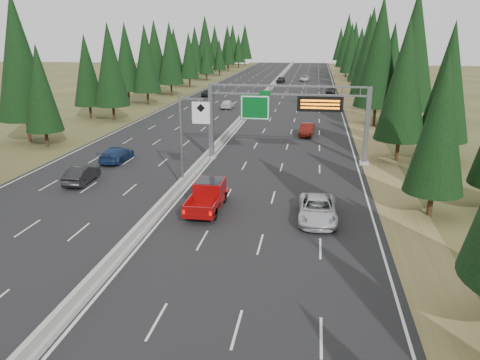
# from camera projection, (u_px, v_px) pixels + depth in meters

# --- Properties ---
(road) EXTENTS (32.00, 260.00, 0.08)m
(road) POSITION_uv_depth(u_px,v_px,m) (259.00, 101.00, 92.43)
(road) COLOR black
(road) RESTS_ON ground
(shoulder_right) EXTENTS (3.60, 260.00, 0.06)m
(shoulder_right) POSITION_uv_depth(u_px,v_px,m) (351.00, 103.00, 89.75)
(shoulder_right) COLOR olive
(shoulder_right) RESTS_ON ground
(shoulder_left) EXTENTS (3.60, 260.00, 0.06)m
(shoulder_left) POSITION_uv_depth(u_px,v_px,m) (172.00, 99.00, 95.13)
(shoulder_left) COLOR #43441F
(shoulder_left) RESTS_ON ground
(median_barrier) EXTENTS (0.70, 260.00, 0.85)m
(median_barrier) POSITION_uv_depth(u_px,v_px,m) (259.00, 99.00, 92.32)
(median_barrier) COLOR #9C9C97
(median_barrier) RESTS_ON road
(sign_gantry) EXTENTS (16.75, 0.98, 7.80)m
(sign_gantry) POSITION_uv_depth(u_px,v_px,m) (294.00, 112.00, 47.01)
(sign_gantry) COLOR slate
(sign_gantry) RESTS_ON road
(hov_sign_pole) EXTENTS (2.80, 0.50, 8.00)m
(hov_sign_pole) POSITION_uv_depth(u_px,v_px,m) (188.00, 134.00, 39.09)
(hov_sign_pole) COLOR slate
(hov_sign_pole) RESTS_ON road
(tree_row_right) EXTENTS (11.63, 240.94, 18.83)m
(tree_row_right) POSITION_uv_depth(u_px,v_px,m) (380.00, 53.00, 82.99)
(tree_row_right) COLOR black
(tree_row_right) RESTS_ON ground
(tree_row_left) EXTENTS (11.38, 241.73, 18.80)m
(tree_row_left) POSITION_uv_depth(u_px,v_px,m) (134.00, 55.00, 85.61)
(tree_row_left) COLOR black
(tree_row_left) RESTS_ON ground
(silver_minivan) EXTENTS (2.79, 5.85, 1.61)m
(silver_minivan) POSITION_uv_depth(u_px,v_px,m) (317.00, 209.00, 33.10)
(silver_minivan) COLOR silver
(silver_minivan) RESTS_ON road
(red_pickup) EXTENTS (2.22, 6.22, 2.03)m
(red_pickup) POSITION_uv_depth(u_px,v_px,m) (208.00, 194.00, 35.41)
(red_pickup) COLOR black
(red_pickup) RESTS_ON road
(car_ahead_green) EXTENTS (1.77, 4.30, 1.46)m
(car_ahead_green) POSITION_uv_depth(u_px,v_px,m) (256.00, 110.00, 76.48)
(car_ahead_green) COLOR #155F33
(car_ahead_green) RESTS_ON road
(car_ahead_dkred) EXTENTS (2.03, 4.86, 1.56)m
(car_ahead_dkred) POSITION_uv_depth(u_px,v_px,m) (307.00, 130.00, 60.79)
(car_ahead_dkred) COLOR #54120C
(car_ahead_dkred) RESTS_ON road
(car_ahead_dkgrey) EXTENTS (2.15, 5.01, 1.44)m
(car_ahead_dkgrey) POSITION_uv_depth(u_px,v_px,m) (331.00, 90.00, 103.61)
(car_ahead_dkgrey) COLOR black
(car_ahead_dkgrey) RESTS_ON road
(car_ahead_white) EXTENTS (2.70, 5.36, 1.45)m
(car_ahead_white) POSITION_uv_depth(u_px,v_px,m) (305.00, 78.00, 131.22)
(car_ahead_white) COLOR silver
(car_ahead_white) RESTS_ON road
(car_ahead_far) EXTENTS (2.28, 4.89, 1.62)m
(car_ahead_far) POSITION_uv_depth(u_px,v_px,m) (281.00, 80.00, 127.07)
(car_ahead_far) COLOR black
(car_ahead_far) RESTS_ON road
(car_onc_near) EXTENTS (1.85, 4.76, 1.55)m
(car_onc_near) POSITION_uv_depth(u_px,v_px,m) (82.00, 175.00, 41.40)
(car_onc_near) COLOR black
(car_onc_near) RESTS_ON road
(car_onc_blue) EXTENTS (2.17, 5.29, 1.53)m
(car_onc_blue) POSITION_uv_depth(u_px,v_px,m) (116.00, 154.00, 48.46)
(car_onc_blue) COLOR navy
(car_onc_blue) RESTS_ON road
(car_onc_white) EXTENTS (1.98, 4.62, 1.56)m
(car_onc_white) POSITION_uv_depth(u_px,v_px,m) (228.00, 104.00, 82.98)
(car_onc_white) COLOR silver
(car_onc_white) RESTS_ON road
(car_onc_far) EXTENTS (2.64, 4.97, 1.33)m
(car_onc_far) POSITION_uv_depth(u_px,v_px,m) (207.00, 93.00, 99.42)
(car_onc_far) COLOR black
(car_onc_far) RESTS_ON road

